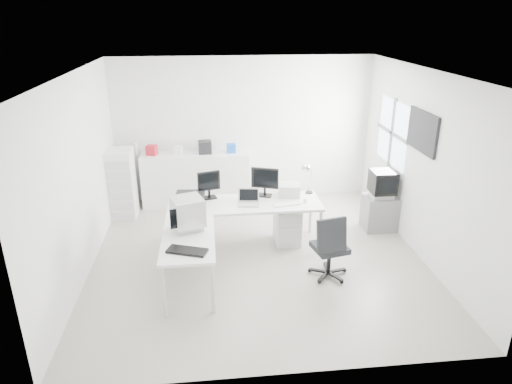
{
  "coord_description": "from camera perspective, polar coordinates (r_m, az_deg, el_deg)",
  "views": [
    {
      "loc": [
        -0.69,
        -6.2,
        3.56
      ],
      "look_at": [
        0.0,
        0.2,
        1.0
      ],
      "focal_mm": 32.0,
      "sensor_mm": 36.0,
      "label": 1
    }
  ],
  "objects": [
    {
      "name": "white_keyboard",
      "position": [
        7.12,
        3.9,
        -1.52
      ],
      "size": [
        0.44,
        0.22,
        0.02
      ],
      "primitive_type": "cube",
      "rotation": [
        0.0,
        0.0,
        0.2
      ],
      "color": "silver",
      "rests_on": "main_desk"
    },
    {
      "name": "ceiling",
      "position": [
        6.28,
        0.2,
        14.75
      ],
      "size": [
        5.0,
        5.0,
        0.01
      ],
      "primitive_type": "cube",
      "color": "white",
      "rests_on": "back_wall"
    },
    {
      "name": "back_wall",
      "position": [
        8.99,
        -1.59,
        7.78
      ],
      "size": [
        5.0,
        0.02,
        2.8
      ],
      "primitive_type": "cube",
      "color": "silver",
      "rests_on": "floor"
    },
    {
      "name": "floor",
      "position": [
        7.18,
        0.17,
        -8.03
      ],
      "size": [
        5.0,
        5.0,
        0.01
      ],
      "primitive_type": "cube",
      "color": "beige",
      "rests_on": "ground"
    },
    {
      "name": "window",
      "position": [
        8.28,
        16.67,
        7.1
      ],
      "size": [
        0.02,
        1.2,
        1.1
      ],
      "primitive_type": null,
      "color": "white",
      "rests_on": "right_wall"
    },
    {
      "name": "black_keyboard",
      "position": [
        5.81,
        -8.6,
        -7.29
      ],
      "size": [
        0.54,
        0.36,
        0.03
      ],
      "primitive_type": "cube",
      "rotation": [
        0.0,
        0.0,
        -0.35
      ],
      "color": "black",
      "rests_on": "side_desk"
    },
    {
      "name": "white_mouse",
      "position": [
        7.21,
        6.18,
        -1.08
      ],
      "size": [
        0.07,
        0.07,
        0.07
      ],
      "primitive_type": "sphere",
      "color": "silver",
      "rests_on": "main_desk"
    },
    {
      "name": "clutter_box_d",
      "position": [
        8.8,
        -3.12,
        5.49
      ],
      "size": [
        0.17,
        0.15,
        0.17
      ],
      "primitive_type": "cube",
      "rotation": [
        0.0,
        0.0,
        0.02
      ],
      "color": "#184FAA",
      "rests_on": "sideboard"
    },
    {
      "name": "clutter_box_a",
      "position": [
        8.85,
        -12.91,
        5.12
      ],
      "size": [
        0.22,
        0.21,
        0.18
      ],
      "primitive_type": "cube",
      "rotation": [
        0.0,
        0.0,
        -0.3
      ],
      "color": "#B11925",
      "rests_on": "sideboard"
    },
    {
      "name": "side_desk",
      "position": [
        6.35,
        -8.29,
        -8.64
      ],
      "size": [
        0.7,
        1.4,
        0.75
      ],
      "primitive_type": null,
      "color": "silver",
      "rests_on": "floor"
    },
    {
      "name": "filing_cabinet",
      "position": [
        8.65,
        -16.37,
        1.02
      ],
      "size": [
        0.45,
        0.53,
        1.27
      ],
      "primitive_type": "cube",
      "color": "silver",
      "rests_on": "floor"
    },
    {
      "name": "clutter_box_b",
      "position": [
        8.8,
        -9.66,
        5.2
      ],
      "size": [
        0.19,
        0.17,
        0.16
      ],
      "primitive_type": "cube",
      "rotation": [
        0.0,
        0.0,
        -0.26
      ],
      "color": "silver",
      "rests_on": "sideboard"
    },
    {
      "name": "inkjet_printer",
      "position": [
        7.23,
        -8.23,
        -0.74
      ],
      "size": [
        0.47,
        0.38,
        0.16
      ],
      "primitive_type": "cube",
      "rotation": [
        0.0,
        0.0,
        -0.08
      ],
      "color": "black",
      "rests_on": "main_desk"
    },
    {
      "name": "clutter_box_c",
      "position": [
        8.77,
        -6.4,
        5.6
      ],
      "size": [
        0.25,
        0.23,
        0.24
      ],
      "primitive_type": "cube",
      "rotation": [
        0.0,
        0.0,
        0.06
      ],
      "color": "black",
      "rests_on": "sideboard"
    },
    {
      "name": "laser_printer",
      "position": [
        7.44,
        4.19,
        0.26
      ],
      "size": [
        0.38,
        0.34,
        0.2
      ],
      "primitive_type": "cube",
      "rotation": [
        0.0,
        0.0,
        -0.15
      ],
      "color": "#B8B8B8",
      "rests_on": "main_desk"
    },
    {
      "name": "lcd_monitor_small",
      "position": [
        7.31,
        -5.91,
        0.9
      ],
      "size": [
        0.41,
        0.3,
        0.46
      ],
      "primitive_type": null,
      "rotation": [
        0.0,
        0.0,
        0.28
      ],
      "color": "black",
      "rests_on": "main_desk"
    },
    {
      "name": "main_desk",
      "position": [
        7.34,
        -1.4,
        -4.04
      ],
      "size": [
        2.4,
        0.8,
        0.75
      ],
      "primitive_type": null,
      "color": "silver",
      "rests_on": "floor"
    },
    {
      "name": "crt_monitor",
      "position": [
        6.29,
        -8.53,
        -2.53
      ],
      "size": [
        0.56,
        0.56,
        0.51
      ],
      "primitive_type": null,
      "rotation": [
        0.0,
        0.0,
        0.33
      ],
      "color": "#B7B7BA",
      "rests_on": "side_desk"
    },
    {
      "name": "desk_lamp",
      "position": [
        7.53,
        6.73,
        1.53
      ],
      "size": [
        0.18,
        0.18,
        0.46
      ],
      "primitive_type": null,
      "rotation": [
        0.0,
        0.0,
        0.15
      ],
      "color": "silver",
      "rests_on": "main_desk"
    },
    {
      "name": "right_wall",
      "position": [
        7.3,
        20.13,
        3.12
      ],
      "size": [
        0.02,
        5.0,
        2.8
      ],
      "primitive_type": "cube",
      "color": "silver",
      "rests_on": "floor"
    },
    {
      "name": "clutter_bottle",
      "position": [
        8.92,
        -14.81,
        5.2
      ],
      "size": [
        0.07,
        0.07,
        0.22
      ],
      "primitive_type": "cylinder",
      "color": "silver",
      "rests_on": "sideboard"
    },
    {
      "name": "office_chair",
      "position": [
        6.54,
        9.23,
        -6.5
      ],
      "size": [
        0.69,
        0.69,
        1.0
      ],
      "primitive_type": null,
      "rotation": [
        0.0,
        0.0,
        0.22
      ],
      "color": "#26282B",
      "rests_on": "floor"
    },
    {
      "name": "wall_picture",
      "position": [
        7.24,
        20.08,
        7.12
      ],
      "size": [
        0.04,
        0.9,
        0.6
      ],
      "primitive_type": null,
      "color": "black",
      "rests_on": "right_wall"
    },
    {
      "name": "crt_tv",
      "position": [
        8.02,
        15.54,
        0.94
      ],
      "size": [
        0.5,
        0.48,
        0.45
      ],
      "primitive_type": null,
      "color": "black",
      "rests_on": "tv_cabinet"
    },
    {
      "name": "laptop",
      "position": [
        7.05,
        -0.96,
        -0.76
      ],
      "size": [
        0.4,
        0.41,
        0.24
      ],
      "primitive_type": null,
      "rotation": [
        0.0,
        0.0,
        -0.13
      ],
      "color": "#B7B7BA",
      "rests_on": "main_desk"
    },
    {
      "name": "lcd_monitor_large",
      "position": [
        7.36,
        1.11,
        1.19
      ],
      "size": [
        0.48,
        0.32,
        0.46
      ],
      "primitive_type": null,
      "rotation": [
        0.0,
        0.0,
        -0.34
      ],
      "color": "black",
      "rests_on": "main_desk"
    },
    {
      "name": "tv_cabinet",
      "position": [
        8.21,
        15.18,
        -2.5
      ],
      "size": [
        0.55,
        0.45,
        0.6
      ],
      "primitive_type": "cube",
      "color": "slate",
      "rests_on": "floor"
    },
    {
      "name": "drawer_pedestal",
      "position": [
        7.5,
        3.93,
        -4.13
      ],
      "size": [
        0.4,
        0.5,
        0.6
      ],
      "primitive_type": "cube",
      "color": "silver",
      "rests_on": "floor"
    },
    {
      "name": "left_wall",
      "position": [
        6.81,
        -21.23,
        1.68
      ],
      "size": [
        0.02,
        5.0,
        2.8
      ],
      "primitive_type": "cube",
      "color": "silver",
      "rests_on": "floor"
    },
    {
      "name": "sideboard",
      "position": [
        8.97,
        -7.51,
        1.65
      ],
      "size": [
        2.05,
        0.51,
        1.03
      ],
      "primitive_type": "cube",
      "color": "silver",
      "rests_on": "floor"
    }
  ]
}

